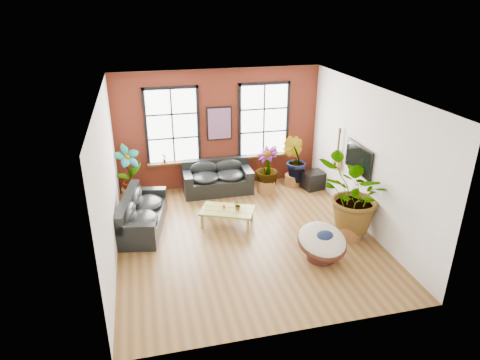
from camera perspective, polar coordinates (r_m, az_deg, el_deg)
The scene contains 19 objects.
room at distance 9.76m, azimuth 0.62°, elevation 1.65°, with size 6.04×6.54×3.54m.
sofa_back at distance 12.62m, azimuth -3.09°, elevation 0.27°, with size 2.00×0.98×0.92m.
sofa_left at distance 10.87m, azimuth -13.12°, elevation -4.48°, with size 1.32×2.32×0.86m.
coffee_table at distance 10.78m, azimuth -1.71°, elevation -4.18°, with size 1.50×1.21×0.50m.
papasan_chair at distance 9.57m, azimuth 10.90°, elevation -8.13°, with size 1.28×1.29×0.82m.
poster at distance 12.50m, azimuth -2.77°, elevation 7.53°, with size 0.74×0.06×0.98m.
tv_wall_unit at distance 11.24m, azimuth 14.72°, elevation 2.74°, with size 0.13×1.86×1.20m.
media_box at distance 13.03m, azimuth 9.77°, elevation -0.01°, with size 0.72×0.63×0.52m.
pot_back_left at distance 12.46m, azimuth -14.21°, elevation -1.86°, with size 0.67×0.67×0.39m.
pot_back_right at distance 13.18m, azimuth 7.01°, elevation 0.02°, with size 0.59×0.59×0.34m.
pot_right_wall at distance 10.64m, azimuth 14.45°, elevation -6.36°, with size 0.67×0.67×0.43m.
pot_mid at distance 12.64m, azimuth 3.52°, elevation -0.79°, with size 0.66×0.66×0.38m.
floor_plant_back_left at distance 12.18m, azimuth -14.61°, elevation 1.12°, with size 0.79×0.53×1.50m, color #103C17.
floor_plant_back_right at distance 12.96m, azimuth 7.25°, elevation 2.69°, with size 0.74×0.59×1.34m, color #103C17.
floor_plant_right_wall at distance 10.28m, azimuth 15.05°, elevation -2.08°, with size 1.65×1.43×1.84m, color #103C17.
floor_plant_mid at distance 12.46m, azimuth 3.62°, elevation 1.65°, with size 0.69×0.69×1.23m, color #103C17.
table_plant at distance 10.70m, azimuth -0.27°, elevation -3.38°, with size 0.22×0.19×0.24m, color #103C17.
sill_plant_left at distance 12.56m, azimuth -10.07°, elevation 2.86°, with size 0.14×0.10×0.27m, color #103C17.
sill_plant_right at distance 13.14m, azimuth 4.66°, elevation 4.09°, with size 0.15×0.15×0.27m, color #103C17.
Camera 1 is at (-2.21, -8.64, 5.36)m, focal length 32.00 mm.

